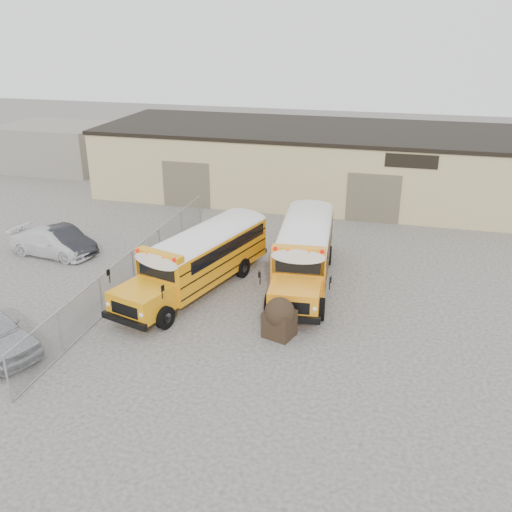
% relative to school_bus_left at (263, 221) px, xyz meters
% --- Properties ---
extents(ground, '(120.00, 120.00, 0.00)m').
position_rel_school_bus_left_xyz_m(ground, '(1.42, -9.16, -1.57)').
color(ground, '#45423F').
rests_on(ground, ground).
extents(warehouse, '(30.20, 10.20, 4.67)m').
position_rel_school_bus_left_xyz_m(warehouse, '(1.42, 10.83, 0.80)').
color(warehouse, '#CAB77D').
rests_on(warehouse, ground).
extents(chainlink_fence, '(0.07, 18.07, 1.81)m').
position_rel_school_bus_left_xyz_m(chainlink_fence, '(-4.58, -6.16, -0.67)').
color(chainlink_fence, '#979AA0').
rests_on(chainlink_fence, ground).
extents(distant_building_left, '(8.00, 6.00, 3.60)m').
position_rel_school_bus_left_xyz_m(distant_building_left, '(-20.58, 12.84, 0.23)').
color(distant_building_left, gray).
rests_on(distant_building_left, ground).
extents(school_bus_left, '(4.80, 9.55, 2.72)m').
position_rel_school_bus_left_xyz_m(school_bus_left, '(0.00, 0.00, 0.00)').
color(school_bus_left, orange).
rests_on(school_bus_left, ground).
extents(school_bus_right, '(3.13, 9.58, 2.75)m').
position_rel_school_bus_left_xyz_m(school_bus_right, '(2.34, 2.35, 0.02)').
color(school_bus_right, orange).
rests_on(school_bus_right, ground).
extents(tarp_bundle, '(1.34, 1.27, 1.63)m').
position_rel_school_bus_left_xyz_m(tarp_bundle, '(2.89, -8.84, -0.74)').
color(tarp_bundle, black).
rests_on(tarp_bundle, ground).
extents(car_white, '(4.85, 2.47, 1.35)m').
position_rel_school_bus_left_xyz_m(car_white, '(-10.46, -3.66, -0.90)').
color(car_white, white).
rests_on(car_white, ground).
extents(car_dark, '(4.29, 2.96, 1.34)m').
position_rel_school_bus_left_xyz_m(car_dark, '(-10.05, -3.16, -0.90)').
color(car_dark, black).
rests_on(car_dark, ground).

